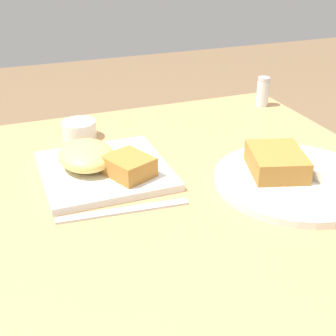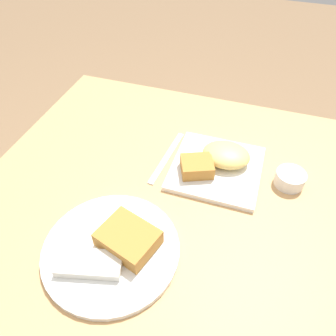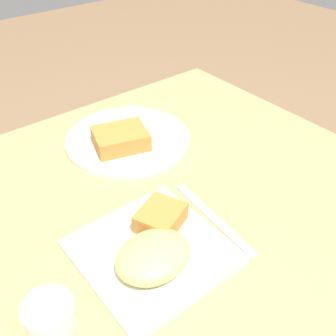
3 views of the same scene
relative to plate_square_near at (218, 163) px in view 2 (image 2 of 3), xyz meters
The scene contains 6 objects.
ground_plane 0.81m from the plate_square_near, 38.83° to the left, with size 8.00×8.00×0.00m, color #846647.
dining_table 0.20m from the plate_square_near, 38.83° to the left, with size 0.91×0.87×0.77m.
plate_square_near is the anchor object (origin of this frame).
plate_oval_far 0.36m from the plate_square_near, 63.72° to the left, with size 0.29×0.29×0.05m.
sauce_ramekin 0.19m from the plate_square_near, behind, with size 0.07×0.07×0.04m.
butter_knife 0.14m from the plate_square_near, ahead, with size 0.03×0.22×0.00m.
Camera 2 is at (-0.20, 0.53, 1.40)m, focal length 35.00 mm.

